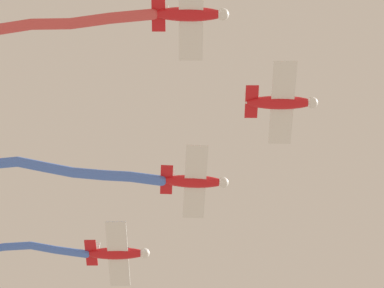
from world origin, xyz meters
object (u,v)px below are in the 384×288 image
Objects in this scene: airplane_lead at (282,102)px; airplane_slot at (118,253)px; airplane_right_wing at (190,14)px; airplane_left_wing at (195,181)px.

airplane_slot is (-17.40, 10.41, -0.30)m from airplane_lead.
airplane_right_wing is 23.61m from airplane_slot.
airplane_right_wing is at bearing -73.96° from airplane_slot.
airplane_right_wing is (-4.26, -9.20, 0.30)m from airplane_lead.
airplane_left_wing is at bearing 88.32° from airplane_right_wing.
airplane_left_wing is at bearing -48.65° from airplane_slot.
airplane_slot is at bearing 105.02° from airplane_right_wing.
airplane_lead is at bearing -51.87° from airplane_left_wing.
airplane_lead is 1.00× the size of airplane_slot.
airplane_left_wing reaches higher than airplane_slot.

